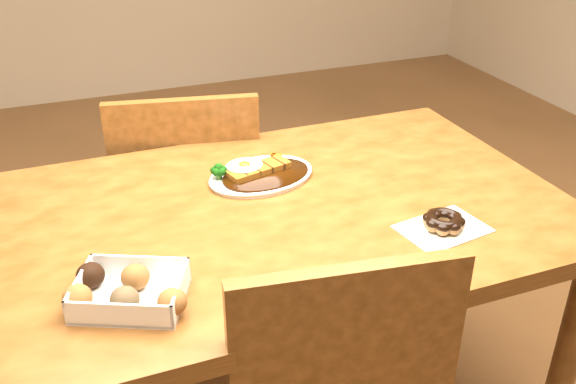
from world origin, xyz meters
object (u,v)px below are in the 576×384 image
object	(u,v)px
chair_far	(189,208)
katsu_curry_plate	(259,173)
donut_box	(127,290)
table	(290,243)
pon_de_ring	(444,222)

from	to	relation	value
chair_far	katsu_curry_plate	size ratio (longest dim) A/B	3.08
donut_box	chair_far	bearing A→B (deg)	70.36
table	donut_box	size ratio (longest dim) A/B	5.41
pon_de_ring	katsu_curry_plate	bearing A→B (deg)	128.09
katsu_curry_plate	donut_box	xyz separation A→B (m)	(-0.36, -0.36, 0.01)
katsu_curry_plate	pon_de_ring	xyz separation A→B (m)	(0.28, -0.35, 0.00)
pon_de_ring	chair_far	bearing A→B (deg)	116.44
table	chair_far	distance (m)	0.57
table	chair_far	size ratio (longest dim) A/B	1.38
chair_far	pon_de_ring	bearing A→B (deg)	127.73
katsu_curry_plate	donut_box	size ratio (longest dim) A/B	1.27
table	pon_de_ring	world-z (taller)	pon_de_ring
katsu_curry_plate	chair_far	bearing A→B (deg)	103.44
table	katsu_curry_plate	distance (m)	0.18
chair_far	katsu_curry_plate	distance (m)	0.49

